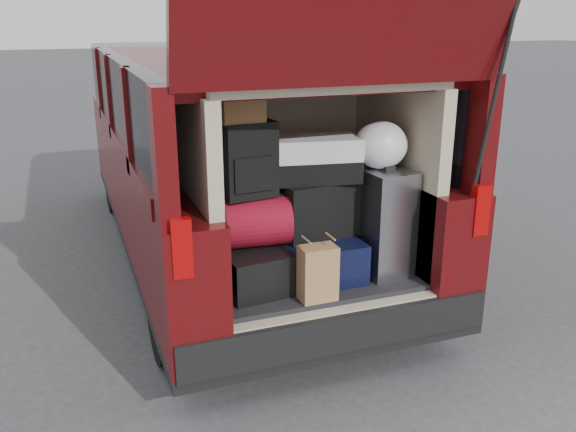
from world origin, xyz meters
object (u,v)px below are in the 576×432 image
(silver_roller, at_px, (379,220))
(twotone_duffel, at_px, (309,159))
(navy_hardshell, at_px, (315,255))
(red_duffel, at_px, (250,222))
(black_hardshell, at_px, (252,262))
(kraft_bag, at_px, (318,273))
(black_soft_case, at_px, (317,208))
(backpack, at_px, (248,160))

(silver_roller, relative_size, twotone_duffel, 1.12)
(navy_hardshell, distance_m, red_duffel, 0.50)
(red_duffel, bearing_deg, twotone_duffel, 14.63)
(black_hardshell, height_order, kraft_bag, kraft_bag)
(silver_roller, height_order, kraft_bag, silver_roller)
(black_soft_case, bearing_deg, silver_roller, -21.94)
(black_hardshell, xyz_separation_m, silver_roller, (0.80, -0.09, 0.21))
(backpack, bearing_deg, red_duffel, -110.81)
(red_duffel, bearing_deg, navy_hardshell, 6.46)
(navy_hardshell, relative_size, kraft_bag, 1.78)
(red_duffel, bearing_deg, backpack, 80.23)
(backpack, height_order, twotone_duffel, backpack)
(red_duffel, distance_m, twotone_duffel, 0.52)
(black_soft_case, height_order, backpack, backpack)
(black_soft_case, xyz_separation_m, backpack, (-0.44, -0.02, 0.34))
(silver_roller, height_order, black_soft_case, silver_roller)
(twotone_duffel, bearing_deg, navy_hardshell, -56.10)
(black_hardshell, relative_size, backpack, 1.42)
(navy_hardshell, xyz_separation_m, backpack, (-0.42, 0.01, 0.63))
(silver_roller, distance_m, kraft_bag, 0.61)
(navy_hardshell, xyz_separation_m, kraft_bag, (-0.13, -0.34, 0.04))
(twotone_duffel, bearing_deg, backpack, -164.00)
(navy_hardshell, height_order, backpack, backpack)
(backpack, bearing_deg, black_soft_case, -2.62)
(navy_hardshell, xyz_separation_m, silver_roller, (0.40, -0.06, 0.20))
(twotone_duffel, bearing_deg, black_soft_case, -18.13)
(kraft_bag, bearing_deg, black_hardshell, 126.37)
(black_hardshell, relative_size, black_soft_case, 1.29)
(black_hardshell, distance_m, backpack, 0.64)
(black_soft_case, bearing_deg, backpack, 175.75)
(navy_hardshell, height_order, twotone_duffel, twotone_duffel)
(kraft_bag, height_order, backpack, backpack)
(black_hardshell, distance_m, black_soft_case, 0.51)
(black_hardshell, height_order, red_duffel, red_duffel)
(black_hardshell, relative_size, navy_hardshell, 1.08)
(silver_roller, xyz_separation_m, black_soft_case, (-0.38, 0.10, 0.09))
(kraft_bag, bearing_deg, red_duffel, 131.33)
(black_soft_case, bearing_deg, twotone_duffel, 145.28)
(black_soft_case, bearing_deg, red_duffel, 178.12)
(twotone_duffel, bearing_deg, kraft_bag, -95.44)
(navy_hardshell, xyz_separation_m, black_soft_case, (0.02, 0.03, 0.29))
(red_duffel, distance_m, backpack, 0.36)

